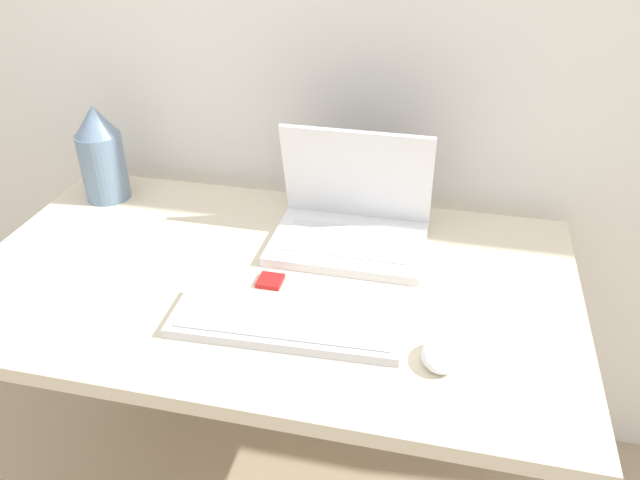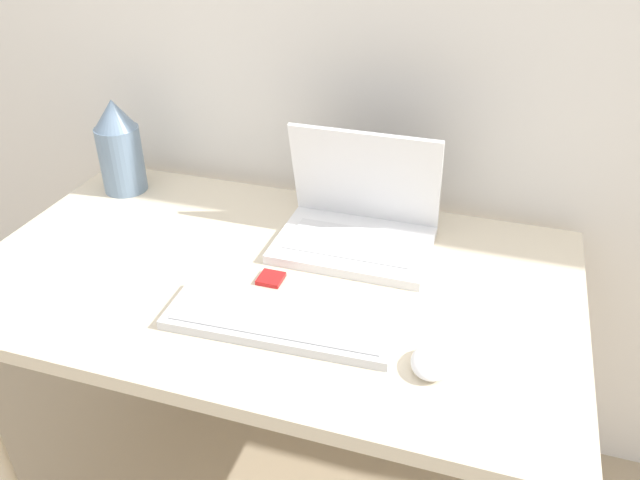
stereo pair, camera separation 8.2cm
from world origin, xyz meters
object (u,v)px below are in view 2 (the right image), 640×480
object	(u,v)px
keyboard	(280,321)
vase	(119,147)
mouse	(432,362)
mp3_player	(271,278)
laptop	(358,220)

from	to	relation	value
keyboard	vase	bearing A→B (deg)	145.24
mouse	mp3_player	distance (m)	0.37
laptop	keyboard	world-z (taller)	laptop
laptop	vase	size ratio (longest dim) A/B	1.39
laptop	keyboard	bearing A→B (deg)	-100.37
laptop	mp3_player	world-z (taller)	laptop
mouse	vase	size ratio (longest dim) A/B	0.37
mouse	mp3_player	bearing A→B (deg)	155.60
mp3_player	vase	bearing A→B (deg)	152.00
laptop	keyboard	size ratio (longest dim) A/B	0.78
vase	mp3_player	world-z (taller)	vase
keyboard	mouse	size ratio (longest dim) A/B	4.83
vase	mouse	bearing A→B (deg)	-26.55
keyboard	vase	size ratio (longest dim) A/B	1.78
keyboard	mouse	distance (m)	0.28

